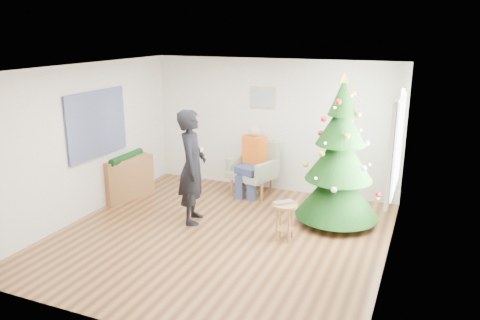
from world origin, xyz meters
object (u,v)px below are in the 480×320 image
at_px(christmas_tree, 339,158).
at_px(stool, 284,221).
at_px(armchair, 254,174).
at_px(console, 128,178).
at_px(standing_man, 192,167).

xyz_separation_m(christmas_tree, stool, (-0.61, -0.96, -0.82)).
bearing_deg(armchair, console, -132.40).
xyz_separation_m(standing_man, console, (-1.67, 0.49, -0.55)).
distance_m(armchair, standing_man, 1.83).
bearing_deg(armchair, christmas_tree, -6.08).
distance_m(stool, console, 3.35).
bearing_deg(stool, christmas_tree, 57.68).
distance_m(christmas_tree, standing_man, 2.41).
height_order(stool, armchair, armchair).
relative_size(armchair, console, 1.04).
relative_size(standing_man, console, 1.91).
height_order(standing_man, console, standing_man).
xyz_separation_m(stool, standing_man, (-1.63, 0.09, 0.66)).
relative_size(armchair, standing_man, 0.54).
xyz_separation_m(stool, console, (-3.30, 0.59, 0.10)).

